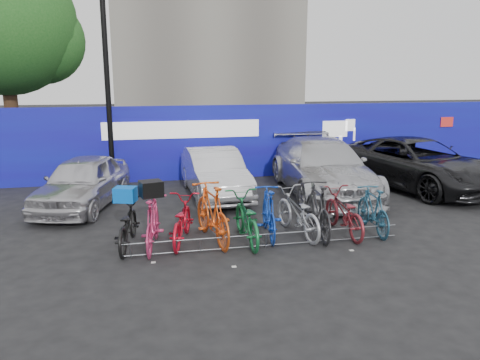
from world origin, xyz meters
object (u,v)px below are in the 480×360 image
object	(u,v)px
car_2	(322,167)
bike_3	(212,213)
bike_0	(127,225)
bike_9	(373,210)
car_1	(215,173)
bike_6	(297,213)
bike_2	(181,221)
bike_5	(269,212)
bike_1	(153,223)
bike_7	(318,209)
car_0	(83,182)
bike_4	(246,219)
car_3	(416,163)
tree	(10,27)
bike_8	(343,212)
lamppost	(107,78)
bike_rack	(266,240)

from	to	relation	value
car_2	bike_3	distance (m)	4.97
bike_0	bike_9	bearing A→B (deg)	-173.63
car_1	bike_6	bearing A→B (deg)	-74.22
bike_2	bike_5	world-z (taller)	bike_5
bike_1	bike_5	distance (m)	2.41
bike_1	bike_6	distance (m)	3.03
bike_2	bike_7	distance (m)	2.86
bike_7	bike_9	bearing A→B (deg)	-175.16
car_0	bike_3	bearing A→B (deg)	-33.00
car_0	bike_4	world-z (taller)	car_0
bike_0	bike_5	world-z (taller)	bike_5
bike_7	bike_3	bearing A→B (deg)	3.32
bike_4	bike_5	size ratio (longest dim) A/B	1.07
bike_2	car_3	bearing A→B (deg)	-140.92
tree	bike_7	bearing A→B (deg)	-51.77
bike_0	bike_3	size ratio (longest dim) A/B	0.88
car_3	bike_8	size ratio (longest dim) A/B	2.93
lamppost	car_3	xyz separation A→B (m)	(8.96, -2.03, -2.52)
car_0	bike_8	distance (m)	6.59
tree	car_0	size ratio (longest dim) A/B	2.00
car_3	bike_4	distance (m)	7.04
tree	bike_5	xyz separation A→B (m)	(7.00, -10.04, -4.53)
car_0	bike_1	xyz separation A→B (m)	(1.66, -3.41, -0.13)
bike_3	bike_4	bearing A→B (deg)	155.91
car_3	bike_4	bearing A→B (deg)	-165.14
bike_rack	car_0	distance (m)	5.44
tree	bike_1	size ratio (longest dim) A/B	4.41
car_0	bike_0	size ratio (longest dim) A/B	2.18
bike_0	bike_8	size ratio (longest dim) A/B	0.97
lamppost	car_1	size ratio (longest dim) A/B	1.53
bike_1	lamppost	bearing A→B (deg)	-70.91
lamppost	bike_8	bearing A→B (deg)	-47.73
car_1	bike_9	world-z (taller)	car_1
bike_3	bike_8	size ratio (longest dim) A/B	1.11
car_3	bike_3	distance (m)	7.54
car_3	bike_5	distance (m)	6.48
lamppost	bike_4	xyz separation A→B (m)	(2.89, -5.59, -2.77)
tree	bike_1	xyz separation A→B (m)	(4.60, -10.23, -4.54)
bike_7	car_1	bearing A→B (deg)	-60.74
tree	bike_8	bearing A→B (deg)	-49.82
car_2	bike_6	bearing A→B (deg)	-115.11
bike_0	bike_5	size ratio (longest dim) A/B	1.00
bike_0	bike_6	bearing A→B (deg)	-171.76
bike_3	bike_8	world-z (taller)	bike_3
bike_2	bike_3	xyz separation A→B (m)	(0.62, -0.06, 0.14)
car_1	bike_9	bearing A→B (deg)	-55.55
bike_2	bike_6	world-z (taller)	bike_6
car_1	bike_5	xyz separation A→B (m)	(0.57, -3.62, -0.12)
tree	bike_9	distance (m)	14.54
bike_5	bike_8	xyz separation A→B (m)	(1.61, -0.15, -0.05)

